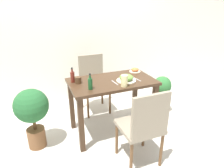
% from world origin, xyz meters
% --- Properties ---
extents(ground_plane, '(16.00, 16.00, 0.00)m').
position_xyz_m(ground_plane, '(0.00, 0.00, 0.00)').
color(ground_plane, beige).
extents(wall_back, '(8.00, 0.05, 2.60)m').
position_xyz_m(wall_back, '(0.00, 1.24, 1.30)').
color(wall_back, white).
rests_on(wall_back, ground_plane).
extents(dining_table, '(1.08, 0.62, 0.74)m').
position_xyz_m(dining_table, '(0.00, 0.00, 0.62)').
color(dining_table, '#3D2819').
rests_on(dining_table, ground_plane).
extents(chair_near, '(0.42, 0.42, 0.90)m').
position_xyz_m(chair_near, '(0.05, -0.72, 0.51)').
color(chair_near, gray).
rests_on(chair_near, ground_plane).
extents(chair_far, '(0.42, 0.42, 0.90)m').
position_xyz_m(chair_far, '(-0.04, 0.69, 0.51)').
color(chair_far, gray).
rests_on(chair_far, ground_plane).
extents(food_plate, '(0.25, 0.25, 0.09)m').
position_xyz_m(food_plate, '(0.16, -0.09, 0.78)').
color(food_plate, beige).
rests_on(food_plate, dining_table).
extents(side_plate, '(0.15, 0.15, 0.06)m').
position_xyz_m(side_plate, '(0.43, 0.19, 0.77)').
color(side_plate, beige).
rests_on(side_plate, dining_table).
extents(drink_cup, '(0.08, 0.08, 0.08)m').
position_xyz_m(drink_cup, '(-0.42, 0.07, 0.78)').
color(drink_cup, '#4C331E').
rests_on(drink_cup, dining_table).
extents(juice_glass, '(0.08, 0.08, 0.14)m').
position_xyz_m(juice_glass, '(0.06, -0.23, 0.81)').
color(juice_glass, beige).
rests_on(juice_glass, dining_table).
extents(sauce_bottle, '(0.05, 0.05, 0.19)m').
position_xyz_m(sauce_bottle, '(-0.33, -0.16, 0.82)').
color(sauce_bottle, '#194C23').
rests_on(sauce_bottle, dining_table).
extents(condiment_bottle, '(0.05, 0.05, 0.19)m').
position_xyz_m(condiment_bottle, '(-0.47, 0.13, 0.82)').
color(condiment_bottle, maroon).
rests_on(condiment_bottle, dining_table).
extents(fork_utensil, '(0.02, 0.16, 0.00)m').
position_xyz_m(fork_utensil, '(0.00, -0.09, 0.75)').
color(fork_utensil, silver).
rests_on(fork_utensil, dining_table).
extents(spoon_utensil, '(0.03, 0.17, 0.00)m').
position_xyz_m(spoon_utensil, '(0.31, -0.09, 0.75)').
color(spoon_utensil, silver).
rests_on(spoon_utensil, dining_table).
extents(potted_plant_left, '(0.40, 0.40, 0.76)m').
position_xyz_m(potted_plant_left, '(-0.99, 0.04, 0.50)').
color(potted_plant_left, brown).
rests_on(potted_plant_left, ground_plane).
extents(potted_plant_right, '(0.28, 0.28, 0.61)m').
position_xyz_m(potted_plant_right, '(0.90, 0.15, 0.32)').
color(potted_plant_right, brown).
rests_on(potted_plant_right, ground_plane).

